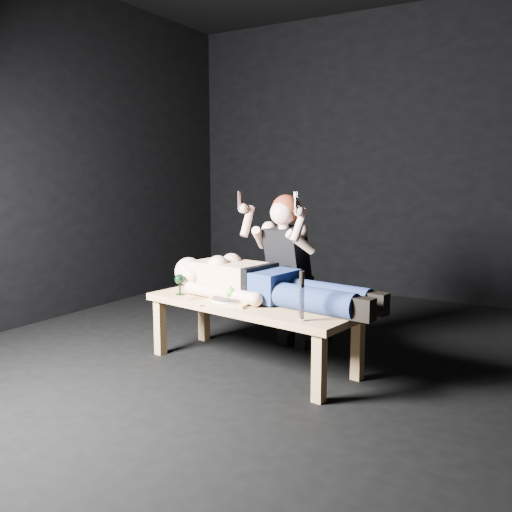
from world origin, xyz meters
name	(u,v)px	position (x,y,z in m)	size (l,w,h in m)	color
ground	(302,366)	(0.00, 0.00, 0.00)	(5.00, 5.00, 0.00)	black
back_wall	(408,155)	(0.00, 2.50, 1.50)	(5.00, 5.00, 0.00)	black
table	(252,334)	(-0.29, -0.17, 0.23)	(1.50, 0.56, 0.45)	tan
lying_man	(267,280)	(-0.23, -0.09, 0.59)	(1.58, 0.48, 0.28)	tan
kneeling_woman	(293,270)	(-0.24, 0.34, 0.59)	(0.63, 0.71, 1.18)	black
serving_tray	(228,302)	(-0.40, -0.30, 0.46)	(0.32, 0.23, 0.02)	tan
plate	(228,299)	(-0.40, -0.30, 0.48)	(0.21, 0.21, 0.02)	white
apple	(231,293)	(-0.38, -0.29, 0.52)	(0.07, 0.07, 0.07)	green
goblet	(180,284)	(-0.83, -0.26, 0.52)	(0.07, 0.07, 0.15)	black
fork_flat	(200,298)	(-0.65, -0.27, 0.45)	(0.01, 0.16, 0.01)	#B2B2B7
knife_flat	(247,307)	(-0.22, -0.34, 0.45)	(0.01, 0.16, 0.01)	#B2B2B7
spoon_flat	(247,303)	(-0.28, -0.25, 0.45)	(0.01, 0.16, 0.01)	#B2B2B7
carving_knife	(302,296)	(0.21, -0.46, 0.60)	(0.04, 0.04, 0.29)	#B2B2B7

